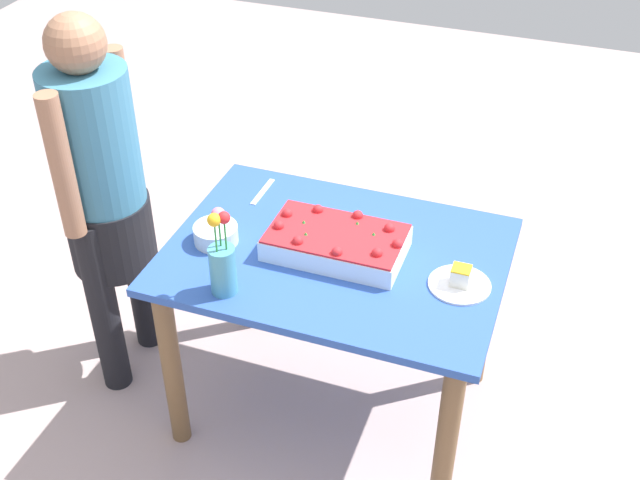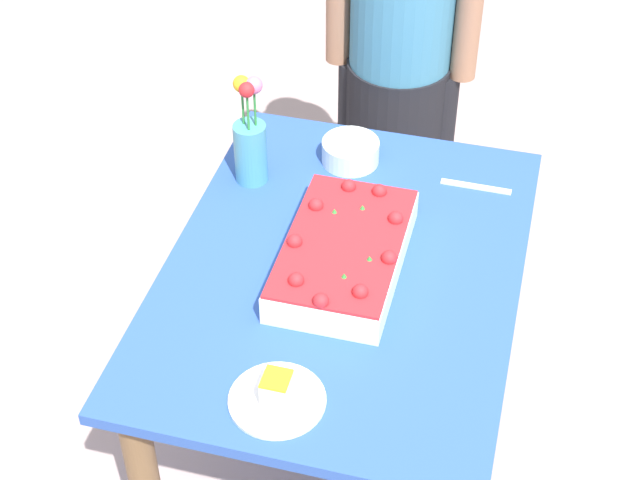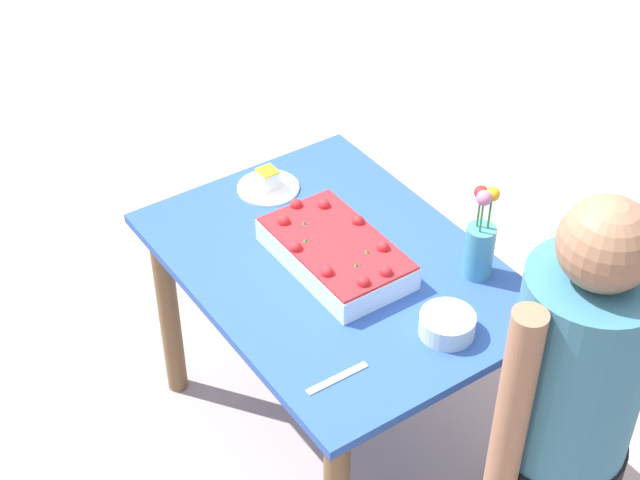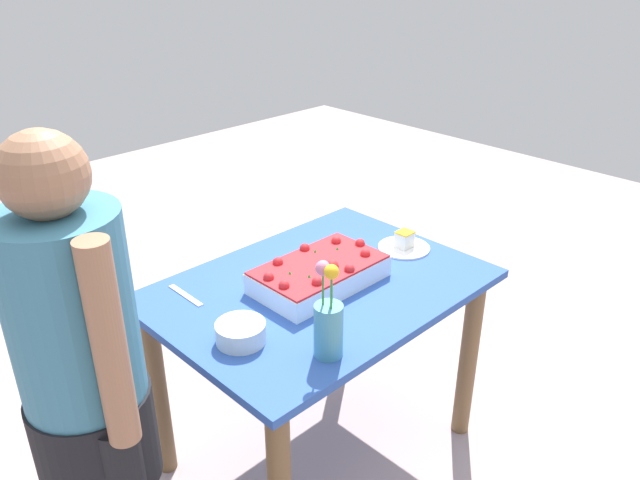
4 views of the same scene
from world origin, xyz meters
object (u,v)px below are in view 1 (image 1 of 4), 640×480
(flower_vase, at_px, (222,262))
(fruit_bowl, at_px, (216,234))
(person_standing, at_px, (103,187))
(cake_knife, at_px, (263,192))
(sheet_cake, at_px, (337,242))
(serving_plate_with_slice, at_px, (460,281))

(flower_vase, xyz_separation_m, fruit_bowl, (-0.14, 0.23, -0.08))
(flower_vase, distance_m, person_standing, 0.66)
(cake_knife, xyz_separation_m, fruit_bowl, (-0.03, -0.34, 0.03))
(sheet_cake, relative_size, fruit_bowl, 3.01)
(sheet_cake, relative_size, flower_vase, 1.50)
(serving_plate_with_slice, bearing_deg, person_standing, -179.73)
(flower_vase, bearing_deg, person_standing, 155.74)
(sheet_cake, xyz_separation_m, person_standing, (-0.87, -0.04, 0.06))
(sheet_cake, xyz_separation_m, fruit_bowl, (-0.41, -0.08, -0.01))
(sheet_cake, height_order, serving_plate_with_slice, sheet_cake)
(serving_plate_with_slice, distance_m, flower_vase, 0.75)
(cake_knife, height_order, flower_vase, flower_vase)
(cake_knife, bearing_deg, fruit_bowl, 176.01)
(sheet_cake, distance_m, serving_plate_with_slice, 0.43)
(sheet_cake, bearing_deg, serving_plate_with_slice, -5.03)
(sheet_cake, distance_m, flower_vase, 0.42)
(cake_knife, height_order, fruit_bowl, fruit_bowl)
(serving_plate_with_slice, relative_size, fruit_bowl, 1.32)
(fruit_bowl, bearing_deg, person_standing, 174.97)
(sheet_cake, distance_m, person_standing, 0.87)
(serving_plate_with_slice, xyz_separation_m, cake_knife, (-0.81, 0.29, -0.02))
(fruit_bowl, bearing_deg, flower_vase, -58.66)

